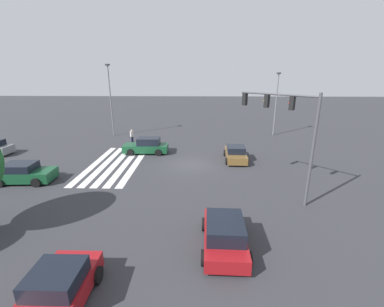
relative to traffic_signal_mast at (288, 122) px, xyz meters
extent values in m
plane|color=#333338|center=(-6.21, -6.21, -5.18)|extent=(148.48, 148.48, 0.00)
cube|color=silver|center=(-6.21, -15.28, -5.17)|extent=(10.64, 0.60, 0.01)
cube|color=silver|center=(-6.21, -14.33, -5.17)|extent=(10.64, 0.60, 0.01)
cube|color=silver|center=(-6.21, -13.38, -5.17)|extent=(10.64, 0.60, 0.01)
cube|color=silver|center=(-6.21, -12.43, -5.17)|extent=(10.64, 0.60, 0.01)
cube|color=silver|center=(-6.21, -11.48, -5.17)|extent=(10.64, 0.60, 0.01)
cylinder|color=#47474C|center=(1.25, 1.25, -1.64)|extent=(0.18, 0.18, 7.08)
cylinder|color=#47474C|center=(-0.65, -0.65, 1.65)|extent=(3.88, 3.88, 0.12)
cube|color=black|center=(0.11, 0.11, 1.18)|extent=(0.40, 0.40, 0.84)
sphere|color=red|center=(0.00, 0.00, 1.18)|extent=(0.16, 0.16, 0.16)
cube|color=black|center=(-1.12, -1.12, 1.18)|extent=(0.40, 0.40, 0.84)
sphere|color=gold|center=(-1.24, -1.24, 1.18)|extent=(0.16, 0.16, 0.16)
cube|color=black|center=(-2.36, -2.36, 1.18)|extent=(0.40, 0.40, 0.84)
sphere|color=green|center=(-2.47, -2.47, 1.18)|extent=(0.16, 0.16, 0.16)
cube|color=brown|center=(-7.70, -2.01, -4.67)|extent=(4.23, 1.94, 0.66)
cube|color=black|center=(-7.56, -2.01, -4.04)|extent=(1.88, 1.69, 0.60)
cylinder|color=black|center=(-9.02, -2.91, -4.87)|extent=(0.63, 0.24, 0.62)
cylinder|color=black|center=(-8.97, -1.04, -4.87)|extent=(0.63, 0.24, 0.62)
cylinder|color=black|center=(-6.42, -2.98, -4.87)|extent=(0.63, 0.24, 0.62)
cylinder|color=black|center=(-6.38, -1.11, -4.87)|extent=(0.63, 0.24, 0.62)
cube|color=#144728|center=(-1.94, -19.09, -4.60)|extent=(2.16, 4.47, 0.76)
cube|color=black|center=(-1.92, -19.37, -3.94)|extent=(1.85, 2.34, 0.57)
cylinder|color=black|center=(-2.99, -17.78, -4.83)|extent=(0.26, 0.70, 0.69)
cylinder|color=black|center=(-1.02, -17.68, -4.83)|extent=(0.26, 0.70, 0.69)
cylinder|color=black|center=(-2.85, -20.49, -4.83)|extent=(0.26, 0.70, 0.69)
cube|color=#144728|center=(-9.68, -11.19, -4.60)|extent=(1.76, 4.64, 0.76)
cube|color=black|center=(-9.68, -10.85, -3.85)|extent=(1.57, 2.29, 0.73)
cylinder|color=black|center=(-8.78, -12.61, -4.82)|extent=(0.23, 0.71, 0.70)
cylinder|color=black|center=(-10.55, -12.63, -4.82)|extent=(0.23, 0.71, 0.70)
cylinder|color=black|center=(-8.81, -9.75, -4.82)|extent=(0.23, 0.71, 0.70)
cylinder|color=black|center=(-10.58, -9.76, -4.82)|extent=(0.23, 0.71, 0.70)
cube|color=maroon|center=(5.48, -4.31, -4.65)|extent=(4.29, 2.05, 0.65)
cube|color=black|center=(5.67, -4.32, -3.98)|extent=(2.37, 1.81, 0.70)
cylinder|color=black|center=(4.14, -5.27, -4.82)|extent=(0.71, 0.24, 0.70)
cylinder|color=black|center=(4.20, -3.29, -4.82)|extent=(0.71, 0.24, 0.70)
cylinder|color=black|center=(6.77, -5.34, -4.82)|extent=(0.71, 0.24, 0.70)
cylinder|color=black|center=(6.82, -3.36, -4.82)|extent=(0.71, 0.24, 0.70)
cylinder|color=black|center=(-9.54, -25.93, -4.85)|extent=(0.23, 0.66, 0.66)
cube|color=maroon|center=(9.18, -10.61, -4.64)|extent=(4.14, 1.98, 0.70)
cube|color=black|center=(8.98, -10.61, -3.98)|extent=(1.75, 1.77, 0.62)
cylinder|color=black|center=(7.90, -9.62, -4.83)|extent=(0.69, 0.22, 0.68)
cylinder|color=black|center=(7.91, -11.61, -4.83)|extent=(0.69, 0.22, 0.68)
cylinder|color=#232842|center=(-13.68, -13.58, -4.76)|extent=(0.14, 0.14, 0.82)
cylinder|color=#232842|center=(-13.57, -13.69, -4.76)|extent=(0.14, 0.14, 0.82)
cube|color=beige|center=(-13.62, -13.63, -4.03)|extent=(0.41, 0.41, 0.65)
sphere|color=beige|center=(-13.62, -13.63, -3.59)|extent=(0.22, 0.22, 0.22)
cylinder|color=slate|center=(-17.70, -17.21, -0.66)|extent=(0.16, 0.16, 9.04)
cube|color=#333338|center=(-17.70, -17.21, 3.96)|extent=(0.80, 0.36, 0.20)
cylinder|color=slate|center=(-18.59, 4.61, -1.17)|extent=(0.16, 0.16, 8.02)
cube|color=#333338|center=(-18.59, 4.61, 2.94)|extent=(0.80, 0.36, 0.20)
camera|label=1|loc=(16.17, -5.58, 2.93)|focal=24.00mm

